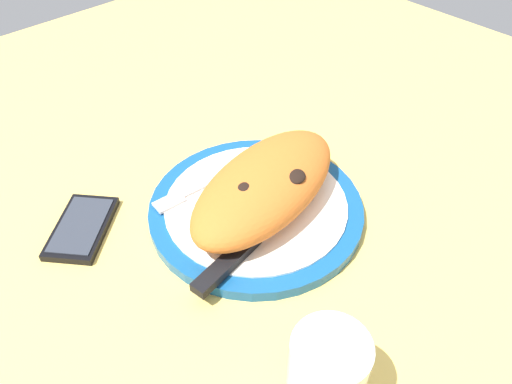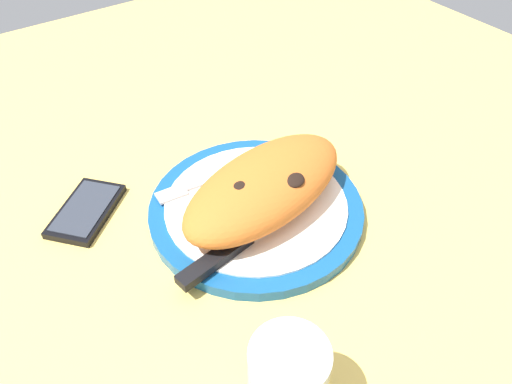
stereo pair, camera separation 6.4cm
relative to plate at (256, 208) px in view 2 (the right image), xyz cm
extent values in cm
cube|color=#DBB756|center=(0.00, 0.00, -2.41)|extent=(150.00, 150.00, 3.00)
cylinder|color=navy|center=(0.00, 0.00, -0.11)|extent=(28.25, 28.25, 1.59)
cylinder|color=white|center=(0.00, 0.00, 0.83)|extent=(24.00, 24.00, 0.30)
ellipsoid|color=#C16023|center=(-0.74, 0.92, 4.28)|extent=(27.30, 16.86, 6.60)
ellipsoid|color=black|center=(3.32, 1.69, 6.94)|extent=(3.47, 3.06, 1.03)
ellipsoid|color=black|center=(5.41, 2.97, 6.67)|extent=(2.20, 2.10, 0.60)
ellipsoid|color=black|center=(-2.60, 3.90, 6.64)|extent=(3.13, 3.08, 1.06)
cube|color=silver|center=(-0.61, -6.95, 1.18)|extent=(13.94, 2.15, 0.40)
cube|color=silver|center=(8.31, -7.75, 1.18)|extent=(4.18, 2.55, 0.40)
cube|color=silver|center=(-1.79, 3.59, 1.18)|extent=(12.47, 3.49, 0.40)
cube|color=black|center=(9.51, 5.36, 1.58)|extent=(10.70, 3.60, 1.20)
cube|color=black|center=(18.48, -13.06, -0.41)|extent=(12.59, 12.10, 1.00)
cube|color=#2D333D|center=(18.48, -13.06, 0.17)|extent=(10.95, 10.50, 0.16)
cylinder|color=silver|center=(12.78, 22.87, 4.14)|extent=(7.04, 7.04, 10.09)
camera|label=1|loc=(32.04, 34.21, 46.61)|focal=35.01mm
camera|label=2|loc=(27.09, 38.25, 46.61)|focal=35.01mm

